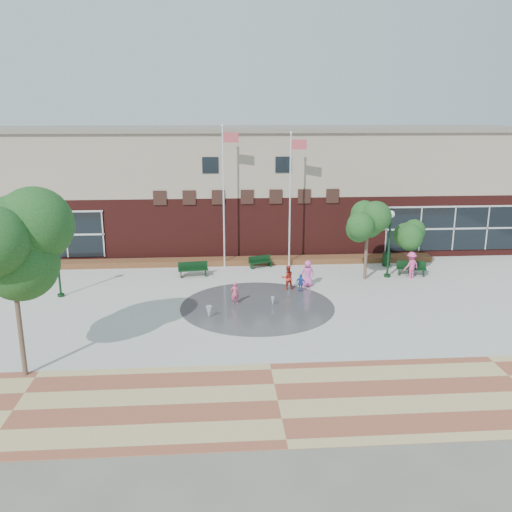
{
  "coord_description": "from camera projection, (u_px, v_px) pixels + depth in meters",
  "views": [
    {
      "loc": [
        -2.11,
        -24.79,
        10.31
      ],
      "look_at": [
        0.0,
        4.0,
        2.6
      ],
      "focal_mm": 38.0,
      "sensor_mm": 36.0,
      "label": 1
    }
  ],
  "objects": [
    {
      "name": "lamp_right",
      "position": [
        390.0,
        236.0,
        34.17
      ],
      "size": [
        0.46,
        0.46,
        4.34
      ],
      "color": "black",
      "rests_on": "ground"
    },
    {
      "name": "adult_pink",
      "position": [
        308.0,
        274.0,
        32.81
      ],
      "size": [
        0.83,
        0.58,
        1.63
      ],
      "primitive_type": "imported",
      "rotation": [
        0.0,
        0.0,
        3.06
      ],
      "color": "#D752AA",
      "rests_on": "ground"
    },
    {
      "name": "tree_mid",
      "position": [
        368.0,
        225.0,
        33.56
      ],
      "size": [
        2.88,
        2.88,
        4.86
      ],
      "color": "#4C372D",
      "rests_on": "ground"
    },
    {
      "name": "tree_big_left",
      "position": [
        11.0,
        251.0,
        20.56
      ],
      "size": [
        4.55,
        4.55,
        7.27
      ],
      "color": "#4C372D",
      "rests_on": "ground"
    },
    {
      "name": "bench_right",
      "position": [
        411.0,
        271.0,
        35.11
      ],
      "size": [
        1.93,
        0.99,
        0.94
      ],
      "rotation": [
        0.0,
        0.0,
        -0.27
      ],
      "color": "black",
      "rests_on": "ground"
    },
    {
      "name": "flagpole_right",
      "position": [
        291.0,
        193.0,
        35.87
      ],
      "size": [
        1.11,
        0.3,
        9.09
      ],
      "rotation": [
        0.0,
        0.0,
        -0.19
      ],
      "color": "white",
      "rests_on": "ground"
    },
    {
      "name": "library_building",
      "position": [
        243.0,
        186.0,
        42.34
      ],
      "size": [
        44.4,
        10.4,
        9.2
      ],
      "color": "#481715",
      "rests_on": "ground"
    },
    {
      "name": "water_jet_b",
      "position": [
        273.0,
        306.0,
        29.7
      ],
      "size": [
        0.22,
        0.22,
        0.49
      ],
      "primitive_type": "cone",
      "rotation": [
        3.14,
        0.0,
        0.0
      ],
      "color": "white",
      "rests_on": "ground"
    },
    {
      "name": "paver_band",
      "position": [
        278.0,
        401.0,
        19.95
      ],
      "size": [
        46.0,
        6.0,
        0.01
      ],
      "primitive_type": "cube",
      "color": "brown",
      "rests_on": "ground"
    },
    {
      "name": "water_jet_a",
      "position": [
        209.0,
        319.0,
        27.88
      ],
      "size": [
        0.33,
        0.33,
        0.64
      ],
      "primitive_type": "cone",
      "rotation": [
        3.14,
        0.0,
        0.0
      ],
      "color": "white",
      "rests_on": "ground"
    },
    {
      "name": "ground",
      "position": [
        262.0,
        328.0,
        26.7
      ],
      "size": [
        120.0,
        120.0,
        0.0
      ],
      "primitive_type": "plane",
      "color": "#666056",
      "rests_on": "ground"
    },
    {
      "name": "person_bench",
      "position": [
        411.0,
        265.0,
        34.42
      ],
      "size": [
        1.28,
        1.04,
        1.72
      ],
      "primitive_type": "imported",
      "rotation": [
        0.0,
        0.0,
        3.57
      ],
      "color": "#E94792",
      "rests_on": "ground"
    },
    {
      "name": "bench_left",
      "position": [
        193.0,
        272.0,
        34.86
      ],
      "size": [
        1.95,
        0.75,
        0.96
      ],
      "rotation": [
        0.0,
        0.0,
        0.12
      ],
      "color": "black",
      "rests_on": "ground"
    },
    {
      "name": "flagpole_left",
      "position": [
        224.0,
        190.0,
        35.81
      ],
      "size": [
        1.11,
        0.23,
        9.53
      ],
      "rotation": [
        0.0,
        0.0,
        -0.12
      ],
      "color": "white",
      "rests_on": "ground"
    },
    {
      "name": "splash_pad",
      "position": [
        257.0,
        307.0,
        29.59
      ],
      "size": [
        8.4,
        8.4,
        0.01
      ],
      "primitive_type": "cylinder",
      "color": "#383A3D",
      "rests_on": "ground"
    },
    {
      "name": "bench_mid",
      "position": [
        261.0,
        264.0,
        36.87
      ],
      "size": [
        1.69,
        0.99,
        0.82
      ],
      "rotation": [
        0.0,
        0.0,
        0.35
      ],
      "color": "black",
      "rests_on": "ground"
    },
    {
      "name": "lamp_left",
      "position": [
        57.0,
        254.0,
        30.53
      ],
      "size": [
        0.43,
        0.43,
        4.06
      ],
      "color": "black",
      "rests_on": "ground"
    },
    {
      "name": "adult_red",
      "position": [
        288.0,
        278.0,
        32.24
      ],
      "size": [
        0.81,
        0.68,
        1.5
      ],
      "primitive_type": "imported",
      "rotation": [
        0.0,
        0.0,
        3.31
      ],
      "color": "#B42B1F",
      "rests_on": "ground"
    },
    {
      "name": "child_splash",
      "position": [
        235.0,
        293.0,
        29.82
      ],
      "size": [
        0.53,
        0.41,
        1.27
      ],
      "primitive_type": "imported",
      "rotation": [
        0.0,
        0.0,
        3.4
      ],
      "color": "#DA486C",
      "rests_on": "ground"
    },
    {
      "name": "trash_can",
      "position": [
        386.0,
        259.0,
        37.23
      ],
      "size": [
        0.58,
        0.58,
        0.96
      ],
      "color": "black",
      "rests_on": "ground"
    },
    {
      "name": "tree_small_right",
      "position": [
        413.0,
        233.0,
        35.08
      ],
      "size": [
        2.18,
        2.18,
        3.73
      ],
      "color": "#4C372D",
      "rests_on": "ground"
    },
    {
      "name": "flower_bed",
      "position": [
        248.0,
        264.0,
        37.87
      ],
      "size": [
        26.0,
        1.2,
        0.4
      ],
      "primitive_type": "cube",
      "color": "maroon",
      "rests_on": "ground"
    },
    {
      "name": "child_blue",
      "position": [
        301.0,
        283.0,
        31.82
      ],
      "size": [
        0.7,
        0.52,
        1.1
      ],
      "primitive_type": "imported",
      "rotation": [
        0.0,
        0.0,
        2.69
      ],
      "color": "blue",
      "rests_on": "ground"
    },
    {
      "name": "plaza_concrete",
      "position": [
        256.0,
        300.0,
        30.55
      ],
      "size": [
        46.0,
        18.0,
        0.01
      ],
      "primitive_type": "cube",
      "color": "#A8A8A0",
      "rests_on": "ground"
    }
  ]
}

